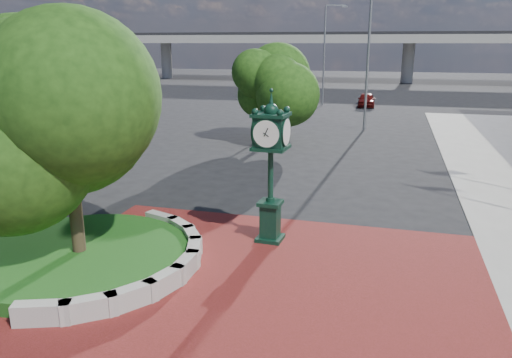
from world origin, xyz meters
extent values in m
plane|color=black|center=(0.00, 0.00, 0.00)|extent=(200.00, 200.00, 0.00)
cube|color=maroon|center=(0.00, -1.00, 0.02)|extent=(12.00, 12.00, 0.04)
cube|color=#9E9B93|center=(-3.91, -3.01, 0.27)|extent=(1.29, 0.76, 0.54)
cube|color=#9E9B93|center=(-3.05, -2.54, 0.27)|extent=(1.20, 1.04, 0.54)
cube|color=#9E9B93|center=(-2.38, -1.84, 0.27)|extent=(1.00, 1.22, 0.54)
cube|color=#9E9B93|center=(-1.95, -0.96, 0.27)|extent=(0.71, 1.30, 0.54)
cube|color=#9E9B93|center=(-1.80, 0.00, 0.27)|extent=(0.35, 1.25, 0.54)
cube|color=#9E9B93|center=(-1.95, 0.96, 0.27)|extent=(0.71, 1.30, 0.54)
cube|color=#9E9B93|center=(-2.38, 1.84, 0.27)|extent=(1.00, 1.22, 0.54)
cube|color=#9E9B93|center=(-3.05, 2.54, 0.27)|extent=(1.20, 1.04, 0.54)
cube|color=#9E9B93|center=(-3.91, 3.01, 0.27)|extent=(1.29, 0.76, 0.54)
cylinder|color=#1C4212|center=(-5.00, 0.00, 0.20)|extent=(6.10, 6.10, 0.40)
cube|color=#9E9B93|center=(0.00, 70.00, 6.50)|extent=(90.00, 12.00, 1.20)
cube|color=black|center=(0.00, 70.00, 7.30)|extent=(90.00, 12.00, 0.40)
cylinder|color=#9E9B93|center=(-35.00, 70.00, 3.00)|extent=(1.80, 1.80, 6.00)
cylinder|color=#9E9B93|center=(-15.00, 70.00, 3.00)|extent=(1.80, 1.80, 6.00)
cylinder|color=#9E9B93|center=(5.00, 70.00, 3.00)|extent=(1.80, 1.80, 6.00)
cylinder|color=#38281C|center=(-5.00, 0.00, 1.08)|extent=(0.36, 0.36, 2.17)
sphere|color=#1B3D10|center=(-5.00, 0.00, 3.73)|extent=(5.20, 5.20, 5.20)
cylinder|color=#38281C|center=(-4.00, 18.00, 0.96)|extent=(0.36, 0.36, 1.92)
sphere|color=#1B3D10|center=(-4.00, 18.00, 3.25)|extent=(4.40, 4.40, 4.40)
cube|color=black|center=(-0.23, 3.00, 0.08)|extent=(0.83, 0.83, 0.16)
cube|color=black|center=(-0.23, 3.00, 0.69)|extent=(0.57, 0.57, 1.08)
cube|color=black|center=(-0.23, 3.00, 1.26)|extent=(0.73, 0.73, 0.12)
cylinder|color=black|center=(-0.23, 3.00, 2.15)|extent=(0.17, 0.17, 1.67)
cube|color=black|center=(-0.23, 3.00, 3.49)|extent=(0.93, 0.93, 0.88)
cylinder|color=white|center=(-0.25, 2.54, 3.49)|extent=(0.79, 0.10, 0.79)
cylinder|color=white|center=(-0.20, 3.46, 3.49)|extent=(0.79, 0.10, 0.79)
cylinder|color=white|center=(-0.69, 3.03, 3.49)|extent=(0.10, 0.79, 0.79)
cylinder|color=white|center=(0.23, 2.97, 3.49)|extent=(0.10, 0.79, 0.79)
sphere|color=black|center=(-0.23, 3.00, 4.09)|extent=(0.43, 0.43, 0.43)
cone|color=black|center=(-0.23, 3.00, 4.42)|extent=(0.18, 0.18, 0.49)
imported|color=#520D0B|center=(0.72, 38.34, 0.66)|extent=(1.72, 3.94, 1.32)
cylinder|color=slate|center=(1.34, 24.85, 5.00)|extent=(0.18, 0.18, 10.01)
cylinder|color=slate|center=(-3.54, 38.57, 4.70)|extent=(0.17, 0.17, 9.40)
cube|color=slate|center=(-2.64, 38.82, 9.40)|extent=(1.85, 0.66, 0.13)
cube|color=slate|center=(-1.83, 39.04, 9.29)|extent=(0.57, 0.39, 0.16)
camera|label=1|loc=(3.19, -11.18, 6.03)|focal=35.00mm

